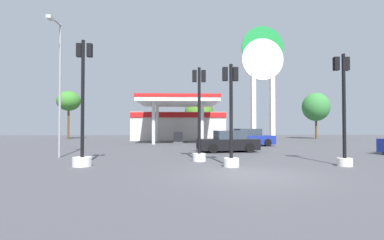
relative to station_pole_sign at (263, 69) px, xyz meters
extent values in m
plane|color=#47474C|center=(-5.84, -17.90, -7.45)|extent=(90.00, 90.00, 0.00)
cube|color=beige|center=(-8.46, 7.52, -5.77)|extent=(11.11, 5.47, 3.36)
cube|color=red|center=(-8.46, 4.74, -4.44)|extent=(11.11, 0.12, 0.60)
cube|color=white|center=(-8.46, 0.74, -3.36)|extent=(7.59, 7.50, 0.35)
cube|color=red|center=(-8.46, 0.74, -3.03)|extent=(7.69, 7.60, 0.30)
cylinder|color=silver|center=(-10.74, -1.33, -5.49)|extent=(0.32, 0.32, 3.92)
cylinder|color=silver|center=(-6.19, -1.33, -5.49)|extent=(0.32, 0.32, 3.92)
cylinder|color=silver|center=(-10.74, 2.80, -5.49)|extent=(0.32, 0.32, 3.92)
cylinder|color=silver|center=(-6.19, 2.80, -5.49)|extent=(0.32, 0.32, 3.92)
cube|color=#4C4C51|center=(-8.46, 0.74, -6.90)|extent=(0.90, 0.60, 1.10)
cube|color=white|center=(-0.96, -0.01, -3.73)|extent=(0.40, 0.56, 7.45)
cube|color=white|center=(0.96, -0.01, -3.73)|extent=(0.40, 0.56, 7.45)
cylinder|color=white|center=(0.00, -0.01, 0.94)|extent=(4.18, 0.22, 4.18)
cylinder|color=#198C38|center=(0.00, 0.01, 2.20)|extent=(4.18, 0.22, 4.18)
cube|color=white|center=(0.00, 0.05, 1.57)|extent=(3.85, 0.08, 0.75)
cylinder|color=black|center=(-6.20, -10.27, -7.16)|extent=(0.61, 0.29, 0.59)
cylinder|color=black|center=(-6.43, -8.70, -7.16)|extent=(0.61, 0.29, 0.59)
cylinder|color=black|center=(-3.82, -9.92, -7.16)|extent=(0.61, 0.29, 0.59)
cylinder|color=black|center=(-4.05, -8.35, -7.16)|extent=(0.61, 0.29, 0.59)
cube|color=black|center=(-5.12, -9.31, -6.97)|extent=(4.07, 2.17, 0.70)
cube|color=#2D3842|center=(-4.99, -9.29, -6.36)|extent=(2.04, 1.69, 0.59)
cube|color=black|center=(-7.00, -9.59, -7.07)|extent=(0.33, 1.54, 0.22)
cylinder|color=black|center=(-1.27, -2.82, -7.14)|extent=(0.66, 0.33, 0.63)
cylinder|color=black|center=(-0.94, -4.47, -7.14)|extent=(0.66, 0.33, 0.63)
cylinder|color=black|center=(-3.77, -3.32, -7.14)|extent=(0.66, 0.33, 0.63)
cylinder|color=black|center=(-3.44, -4.97, -7.14)|extent=(0.66, 0.33, 0.63)
cube|color=navy|center=(-2.35, -3.89, -6.94)|extent=(4.36, 2.49, 0.74)
cube|color=#2D3842|center=(-2.50, -3.92, -6.29)|extent=(2.21, 1.88, 0.63)
cube|color=black|center=(-0.38, -3.50, -7.04)|extent=(0.43, 1.62, 0.23)
cylinder|color=silver|center=(-12.31, -15.68, -7.26)|extent=(0.77, 0.77, 0.38)
cylinder|color=black|center=(-12.31, -15.68, -4.62)|extent=(0.14, 0.14, 4.91)
cube|color=black|center=(-12.53, -15.52, -2.55)|extent=(0.21, 0.20, 0.57)
sphere|color=red|center=(-12.53, -15.40, -2.37)|extent=(0.15, 0.15, 0.15)
sphere|color=#D89E0C|center=(-12.53, -15.40, -2.55)|extent=(0.15, 0.15, 0.15)
sphere|color=green|center=(-12.53, -15.40, -2.73)|extent=(0.15, 0.15, 0.15)
cube|color=black|center=(-12.09, -15.52, -2.55)|extent=(0.21, 0.20, 0.57)
sphere|color=red|center=(-12.09, -15.40, -2.37)|extent=(0.15, 0.15, 0.15)
sphere|color=#D89E0C|center=(-12.09, -15.40, -2.55)|extent=(0.15, 0.15, 0.15)
sphere|color=green|center=(-12.09, -15.40, -2.73)|extent=(0.15, 0.15, 0.15)
cylinder|color=silver|center=(-1.35, -16.07, -7.29)|extent=(0.60, 0.60, 0.34)
cylinder|color=black|center=(-1.35, -16.07, -4.92)|extent=(0.14, 0.14, 4.39)
cube|color=black|center=(-1.57, -15.91, -3.11)|extent=(0.21, 0.20, 0.57)
sphere|color=red|center=(-1.57, -15.79, -2.93)|extent=(0.15, 0.15, 0.15)
sphere|color=#D89E0C|center=(-1.57, -15.79, -3.11)|extent=(0.15, 0.15, 0.15)
sphere|color=green|center=(-1.57, -15.79, -3.29)|extent=(0.15, 0.15, 0.15)
cube|color=black|center=(-1.13, -15.91, -3.11)|extent=(0.21, 0.20, 0.57)
sphere|color=red|center=(-1.13, -15.79, -2.93)|extent=(0.15, 0.15, 0.15)
sphere|color=#D89E0C|center=(-1.13, -15.79, -3.11)|extent=(0.15, 0.15, 0.15)
sphere|color=green|center=(-1.13, -15.79, -3.29)|extent=(0.15, 0.15, 0.15)
cylinder|color=silver|center=(-6.13, -16.08, -7.27)|extent=(0.64, 0.64, 0.36)
cylinder|color=black|center=(-6.13, -16.08, -5.15)|extent=(0.14, 0.14, 3.88)
cube|color=black|center=(-6.35, -15.92, -3.60)|extent=(0.21, 0.20, 0.57)
sphere|color=red|center=(-6.35, -15.79, -3.42)|extent=(0.15, 0.15, 0.15)
sphere|color=#D89E0C|center=(-6.35, -15.79, -3.60)|extent=(0.15, 0.15, 0.15)
sphere|color=green|center=(-6.35, -15.79, -3.78)|extent=(0.15, 0.15, 0.15)
cube|color=black|center=(-5.91, -15.92, -3.60)|extent=(0.21, 0.20, 0.57)
sphere|color=red|center=(-5.91, -15.79, -3.42)|extent=(0.15, 0.15, 0.15)
sphere|color=#D89E0C|center=(-5.91, -15.79, -3.60)|extent=(0.15, 0.15, 0.15)
sphere|color=green|center=(-5.91, -15.79, -3.78)|extent=(0.15, 0.15, 0.15)
cylinder|color=silver|center=(-7.32, -14.19, -7.27)|extent=(0.63, 0.63, 0.37)
cylinder|color=black|center=(-7.32, -14.19, -5.02)|extent=(0.14, 0.14, 4.12)
cube|color=black|center=(-7.54, -14.03, -3.35)|extent=(0.21, 0.20, 0.57)
sphere|color=red|center=(-7.54, -13.91, -3.17)|extent=(0.15, 0.15, 0.15)
sphere|color=#D89E0C|center=(-7.54, -13.91, -3.35)|extent=(0.15, 0.15, 0.15)
sphere|color=green|center=(-7.54, -13.91, -3.53)|extent=(0.15, 0.15, 0.15)
cube|color=black|center=(-7.10, -14.03, -3.35)|extent=(0.21, 0.20, 0.57)
sphere|color=red|center=(-7.10, -13.91, -3.17)|extent=(0.15, 0.15, 0.15)
sphere|color=#D89E0C|center=(-7.10, -13.91, -3.35)|extent=(0.15, 0.15, 0.15)
sphere|color=green|center=(-7.10, -13.91, -3.53)|extent=(0.15, 0.15, 0.15)
cylinder|color=brown|center=(-22.93, 9.71, -5.51)|extent=(0.26, 0.26, 3.89)
ellipsoid|color=#377B2B|center=(-22.93, 9.71, -2.42)|extent=(3.03, 3.03, 2.59)
cylinder|color=brown|center=(-5.68, 10.86, -6.22)|extent=(0.38, 0.38, 2.47)
ellipsoid|color=#406F23|center=(-5.68, 10.86, -3.55)|extent=(3.84, 3.84, 3.34)
cylinder|color=brown|center=(10.04, 9.33, -5.97)|extent=(0.26, 0.26, 2.98)
ellipsoid|color=#347A38|center=(10.04, 9.33, -3.14)|extent=(3.58, 3.58, 3.82)
cylinder|color=gray|center=(-14.70, -12.28, -3.84)|extent=(0.12, 0.12, 7.22)
cylinder|color=gray|center=(-14.70, -12.88, -0.33)|extent=(0.09, 1.20, 0.09)
cube|color=beige|center=(-14.70, -13.48, -0.38)|extent=(0.24, 0.44, 0.16)
camera|label=1|loc=(-8.22, -27.50, -5.80)|focal=26.11mm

